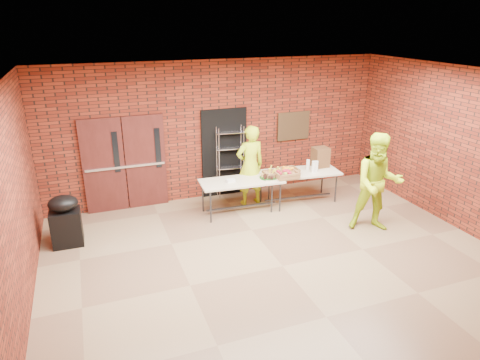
{
  "coord_description": "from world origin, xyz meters",
  "views": [
    {
      "loc": [
        -2.94,
        -5.75,
        4.05
      ],
      "look_at": [
        -0.27,
        1.4,
        1.14
      ],
      "focal_mm": 32.0,
      "sensor_mm": 36.0,
      "label": 1
    }
  ],
  "objects_px": {
    "table_left": "(241,183)",
    "covered_grill": "(66,220)",
    "table_right": "(299,174)",
    "volunteer_man": "(378,183)",
    "wire_rack": "(230,162)",
    "coffee_dispenser": "(320,157)",
    "volunteer_woman": "(250,165)"
  },
  "relations": [
    {
      "from": "table_left",
      "to": "table_right",
      "type": "relative_size",
      "value": 0.97
    },
    {
      "from": "wire_rack",
      "to": "table_right",
      "type": "height_order",
      "value": "wire_rack"
    },
    {
      "from": "wire_rack",
      "to": "table_left",
      "type": "relative_size",
      "value": 0.93
    },
    {
      "from": "wire_rack",
      "to": "table_right",
      "type": "bearing_deg",
      "value": -26.68
    },
    {
      "from": "wire_rack",
      "to": "table_right",
      "type": "xyz_separation_m",
      "value": [
        1.34,
        -0.93,
        -0.17
      ]
    },
    {
      "from": "table_right",
      "to": "volunteer_man",
      "type": "distance_m",
      "value": 1.94
    },
    {
      "from": "volunteer_woman",
      "to": "volunteer_man",
      "type": "height_order",
      "value": "volunteer_man"
    },
    {
      "from": "wire_rack",
      "to": "table_left",
      "type": "bearing_deg",
      "value": -86.66
    },
    {
      "from": "table_left",
      "to": "volunteer_man",
      "type": "bearing_deg",
      "value": -34.25
    },
    {
      "from": "wire_rack",
      "to": "volunteer_woman",
      "type": "bearing_deg",
      "value": -57.24
    },
    {
      "from": "wire_rack",
      "to": "covered_grill",
      "type": "bearing_deg",
      "value": -154.14
    },
    {
      "from": "volunteer_woman",
      "to": "wire_rack",
      "type": "bearing_deg",
      "value": -69.14
    },
    {
      "from": "table_left",
      "to": "wire_rack",
      "type": "bearing_deg",
      "value": 88.7
    },
    {
      "from": "wire_rack",
      "to": "coffee_dispenser",
      "type": "height_order",
      "value": "wire_rack"
    },
    {
      "from": "wire_rack",
      "to": "table_left",
      "type": "distance_m",
      "value": 0.98
    },
    {
      "from": "covered_grill",
      "to": "volunteer_woman",
      "type": "xyz_separation_m",
      "value": [
        3.95,
        0.59,
        0.42
      ]
    },
    {
      "from": "table_left",
      "to": "volunteer_man",
      "type": "relative_size",
      "value": 0.92
    },
    {
      "from": "table_left",
      "to": "volunteer_woman",
      "type": "relative_size",
      "value": 1.0
    },
    {
      "from": "table_right",
      "to": "volunteer_woman",
      "type": "xyz_separation_m",
      "value": [
        -1.07,
        0.34,
        0.23
      ]
    },
    {
      "from": "covered_grill",
      "to": "volunteer_man",
      "type": "xyz_separation_m",
      "value": [
        5.83,
        -1.49,
        0.5
      ]
    },
    {
      "from": "coffee_dispenser",
      "to": "volunteer_man",
      "type": "relative_size",
      "value": 0.23
    },
    {
      "from": "covered_grill",
      "to": "volunteer_woman",
      "type": "bearing_deg",
      "value": 9.82
    },
    {
      "from": "wire_rack",
      "to": "covered_grill",
      "type": "relative_size",
      "value": 1.72
    },
    {
      "from": "coffee_dispenser",
      "to": "covered_grill",
      "type": "distance_m",
      "value": 5.69
    },
    {
      "from": "table_right",
      "to": "covered_grill",
      "type": "distance_m",
      "value": 5.04
    },
    {
      "from": "wire_rack",
      "to": "covered_grill",
      "type": "distance_m",
      "value": 3.88
    },
    {
      "from": "table_left",
      "to": "volunteer_man",
      "type": "distance_m",
      "value": 2.83
    },
    {
      "from": "table_left",
      "to": "table_right",
      "type": "bearing_deg",
      "value": 4.54
    },
    {
      "from": "table_left",
      "to": "volunteer_woman",
      "type": "bearing_deg",
      "value": 49.99
    },
    {
      "from": "covered_grill",
      "to": "coffee_dispenser",
      "type": "bearing_deg",
      "value": 5.38
    },
    {
      "from": "table_left",
      "to": "covered_grill",
      "type": "relative_size",
      "value": 1.85
    },
    {
      "from": "coffee_dispenser",
      "to": "volunteer_woman",
      "type": "xyz_separation_m",
      "value": [
        -1.7,
        0.19,
        -0.06
      ]
    }
  ]
}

